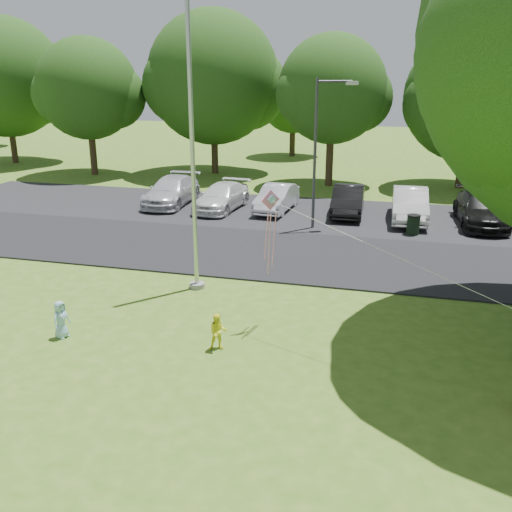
% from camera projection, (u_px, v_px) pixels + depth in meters
% --- Properties ---
extents(ground, '(120.00, 120.00, 0.00)m').
position_uv_depth(ground, '(265.00, 379.00, 13.20)').
color(ground, '#3F641A').
rests_on(ground, ground).
extents(park_road, '(60.00, 6.00, 0.06)m').
position_uv_depth(park_road, '(321.00, 257.00, 21.46)').
color(park_road, black).
rests_on(park_road, ground).
extents(parking_strip, '(42.00, 7.00, 0.06)m').
position_uv_depth(parking_strip, '(341.00, 216.00, 27.43)').
color(parking_strip, black).
rests_on(parking_strip, ground).
extents(flagpole, '(0.50, 0.50, 10.00)m').
position_uv_depth(flagpole, '(193.00, 160.00, 17.30)').
color(flagpole, '#B7BABF').
rests_on(flagpole, ground).
extents(street_lamp, '(1.70, 0.89, 6.44)m').
position_uv_depth(street_lamp, '(321.00, 141.00, 24.19)').
color(street_lamp, '#3F3F44').
rests_on(street_lamp, ground).
extents(trash_can, '(0.57, 0.57, 0.91)m').
position_uv_depth(trash_can, '(413.00, 225.00, 24.21)').
color(trash_can, black).
rests_on(trash_can, ground).
extents(tree_row, '(64.35, 11.94, 10.88)m').
position_uv_depth(tree_row, '(390.00, 87.00, 33.27)').
color(tree_row, '#332316').
rests_on(tree_row, ground).
extents(horizon_trees, '(77.46, 7.20, 7.02)m').
position_uv_depth(horizon_trees, '(427.00, 103.00, 41.99)').
color(horizon_trees, '#332316').
rests_on(horizon_trees, ground).
extents(parked_cars, '(19.83, 5.19, 1.48)m').
position_uv_depth(parked_cars, '(355.00, 202.00, 27.06)').
color(parked_cars, silver).
rests_on(parked_cars, ground).
extents(child_yellow, '(0.58, 0.52, 0.98)m').
position_uv_depth(child_yellow, '(218.00, 332.00, 14.41)').
color(child_yellow, '#FDF928').
rests_on(child_yellow, ground).
extents(child_blue, '(0.43, 0.57, 1.03)m').
position_uv_depth(child_blue, '(61.00, 319.00, 15.06)').
color(child_blue, '#8EC1DA').
rests_on(child_blue, ground).
extents(kite, '(6.35, 3.19, 2.40)m').
position_uv_depth(kite, '(276.00, 219.00, 14.83)').
color(kite, pink).
rests_on(kite, ground).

